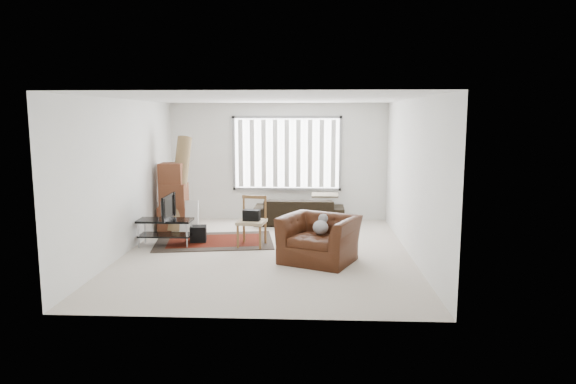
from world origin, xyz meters
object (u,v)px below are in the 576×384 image
(sofa, at_px, (299,207))
(side_chair, at_px, (252,219))
(tv_stand, at_px, (165,227))
(moving_boxes, at_px, (173,200))
(armchair, at_px, (319,236))

(sofa, xyz_separation_m, side_chair, (-0.83, -2.01, 0.13))
(tv_stand, bearing_deg, moving_boxes, 97.88)
(side_chair, bearing_deg, tv_stand, -170.83)
(sofa, xyz_separation_m, armchair, (0.41, -2.95, 0.06))
(moving_boxes, height_order, armchair, moving_boxes)
(moving_boxes, distance_m, side_chair, 2.17)
(sofa, height_order, side_chair, side_chair)
(sofa, distance_m, side_chair, 2.17)
(sofa, bearing_deg, tv_stand, 40.53)
(moving_boxes, relative_size, side_chair, 1.55)
(side_chair, bearing_deg, moving_boxes, 154.18)
(moving_boxes, height_order, sofa, moving_boxes)
(tv_stand, height_order, moving_boxes, moving_boxes)
(armchair, bearing_deg, tv_stand, -173.52)
(moving_boxes, distance_m, armchair, 3.73)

